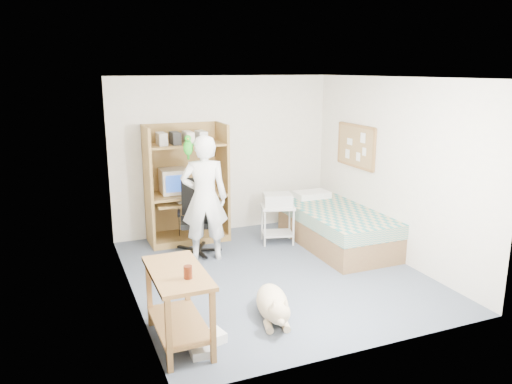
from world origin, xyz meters
TOP-DOWN VIEW (x-y plane):
  - floor at (0.00, 0.00)m, footprint 4.00×4.00m
  - wall_back at (0.00, 2.00)m, footprint 3.60×0.02m
  - wall_right at (1.80, 0.00)m, footprint 0.02×4.00m
  - wall_left at (-1.80, 0.00)m, footprint 0.02×4.00m
  - ceiling at (0.00, 0.00)m, footprint 3.60×4.00m
  - computer_hutch at (-0.70, 1.74)m, footprint 1.20×0.63m
  - bed at (1.30, 0.62)m, footprint 1.02×2.02m
  - side_desk at (-1.55, -1.20)m, footprint 0.50×1.00m
  - corkboard at (1.77, 0.90)m, footprint 0.04×0.94m
  - office_chair at (-0.71, 1.15)m, footprint 0.59×0.60m
  - person at (-0.67, 0.85)m, footprint 0.72×0.56m
  - parrot at (-0.87, 0.86)m, footprint 0.13×0.22m
  - dog at (-0.51, -1.11)m, footprint 0.49×1.02m
  - printer_cart at (0.54, 1.07)m, footprint 0.58×0.52m
  - printer at (0.54, 1.07)m, footprint 0.49×0.42m
  - crt_monitor at (-0.89, 1.75)m, footprint 0.40×0.42m
  - keyboard at (-0.67, 1.58)m, footprint 0.47×0.21m
  - pencil_cup at (-0.38, 1.65)m, footprint 0.08×0.08m
  - drink_glass at (-1.50, -1.41)m, footprint 0.08×0.08m
  - floor_box_a at (-1.27, -1.32)m, footprint 0.29×0.25m
  - floor_box_b at (-1.43, -1.49)m, footprint 0.19×0.23m

SIDE VIEW (x-z plane):
  - floor at x=0.00m, z-range 0.00..0.00m
  - floor_box_b at x=-1.43m, z-range 0.00..0.08m
  - floor_box_a at x=-1.27m, z-range 0.00..0.10m
  - dog at x=-0.51m, z-range -0.02..0.36m
  - bed at x=1.30m, z-range -0.04..0.62m
  - office_chair at x=-0.71m, z-range -0.15..0.90m
  - printer_cart at x=0.54m, z-range 0.10..0.69m
  - side_desk at x=-1.55m, z-range 0.12..0.87m
  - keyboard at x=-0.67m, z-range 0.66..0.69m
  - printer at x=0.54m, z-range 0.59..0.77m
  - drink_glass at x=-1.50m, z-range 0.75..0.87m
  - pencil_cup at x=-0.38m, z-range 0.76..0.88m
  - computer_hutch at x=-0.70m, z-range -0.08..1.72m
  - person at x=-0.67m, z-range 0.00..1.75m
  - crt_monitor at x=-0.89m, z-range 0.77..1.14m
  - wall_back at x=0.00m, z-range 0.00..2.50m
  - wall_right at x=1.80m, z-range 0.00..2.50m
  - wall_left at x=-1.80m, z-range 0.00..2.50m
  - corkboard at x=1.77m, z-range 1.12..1.78m
  - parrot at x=-0.87m, z-range 1.43..1.78m
  - ceiling at x=0.00m, z-range 2.49..2.51m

